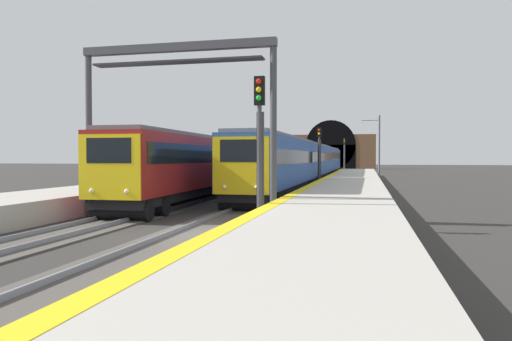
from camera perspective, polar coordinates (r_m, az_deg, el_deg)
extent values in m
plane|color=#302D2B|center=(16.52, -7.22, -7.69)|extent=(320.00, 320.00, 0.00)
cube|color=#ADA89E|center=(15.49, 8.45, -6.50)|extent=(112.00, 4.58, 0.97)
cube|color=yellow|center=(15.73, 1.01, -4.56)|extent=(112.00, 0.50, 0.01)
cube|color=#4C4742|center=(16.52, -7.22, -7.59)|extent=(160.00, 2.89, 0.06)
cube|color=gray|center=(16.76, -9.55, -7.10)|extent=(160.00, 0.07, 0.15)
cube|color=gray|center=(16.27, -4.84, -7.35)|extent=(160.00, 0.07, 0.15)
cube|color=#4C4742|center=(18.56, -20.54, -6.66)|extent=(160.00, 2.79, 0.06)
cube|color=gray|center=(18.95, -22.36, -6.19)|extent=(160.00, 0.07, 0.15)
cube|color=gray|center=(18.16, -18.65, -6.49)|extent=(160.00, 0.07, 0.15)
cube|color=#264C99|center=(31.37, 2.66, 1.07)|extent=(18.59, 2.97, 2.93)
cube|color=black|center=(31.37, 2.66, 1.61)|extent=(17.85, 3.00, 0.85)
cube|color=slate|center=(31.39, 2.66, 3.93)|extent=(18.03, 2.54, 0.20)
cube|color=black|center=(31.43, 2.66, -1.92)|extent=(18.22, 2.63, 0.48)
cylinder|color=black|center=(23.32, -1.21, -3.90)|extent=(0.88, 2.61, 0.86)
cylinder|color=black|center=(25.05, -0.17, -3.51)|extent=(0.88, 2.61, 0.86)
cylinder|color=black|center=(37.89, 4.52, -1.78)|extent=(0.88, 2.61, 0.86)
cylinder|color=black|center=(39.67, 4.92, -1.63)|extent=(0.88, 2.61, 0.86)
cube|color=yellow|center=(22.28, -1.85, 0.58)|extent=(0.14, 2.72, 2.71)
cube|color=black|center=(22.23, -1.88, 2.37)|extent=(0.05, 1.98, 1.06)
sphere|color=#F2EACC|center=(22.07, 0.07, -2.04)|extent=(0.20, 0.20, 0.20)
sphere|color=#F2EACC|center=(22.48, -3.80, -1.98)|extent=(0.20, 0.20, 0.20)
cube|color=#264C99|center=(50.42, 6.61, 1.26)|extent=(18.59, 2.97, 2.93)
cube|color=black|center=(50.42, 6.61, 1.64)|extent=(17.85, 3.00, 0.85)
cube|color=slate|center=(50.43, 6.62, 3.04)|extent=(18.03, 2.54, 0.20)
cube|color=black|center=(50.45, 6.60, -0.60)|extent=(18.22, 2.63, 0.48)
cylinder|color=black|center=(42.28, 5.26, -1.44)|extent=(0.88, 2.61, 0.86)
cylinder|color=black|center=(44.06, 5.59, -1.31)|extent=(0.88, 2.61, 0.86)
cylinder|color=black|center=(56.89, 7.38, -0.66)|extent=(0.88, 2.61, 0.86)
cylinder|color=black|center=(58.68, 7.57, -0.60)|extent=(0.88, 2.61, 0.86)
cube|color=#264C99|center=(69.58, 8.39, 1.35)|extent=(18.59, 2.97, 2.93)
cube|color=black|center=(69.58, 8.39, 1.78)|extent=(17.85, 3.00, 0.83)
cube|color=slate|center=(69.59, 8.40, 2.64)|extent=(18.03, 2.54, 0.20)
cube|color=black|center=(69.60, 8.38, -0.01)|extent=(18.22, 2.63, 0.48)
cylinder|color=black|center=(61.39, 7.70, -0.50)|extent=(0.88, 2.61, 0.86)
cylinder|color=black|center=(63.18, 7.86, -0.44)|extent=(0.88, 2.61, 0.86)
cylinder|color=black|center=(76.05, 8.82, -0.10)|extent=(0.88, 2.61, 0.86)
cylinder|color=black|center=(77.84, 8.92, -0.06)|extent=(0.88, 2.61, 0.86)
cube|color=maroon|center=(29.33, -7.27, 1.01)|extent=(20.89, 3.30, 2.80)
cube|color=black|center=(29.33, -7.27, 1.92)|extent=(20.06, 3.31, 0.92)
cube|color=slate|center=(29.35, -7.28, 3.93)|extent=(20.26, 2.87, 0.20)
cube|color=black|center=(29.39, -7.26, -2.08)|extent=(20.47, 2.96, 0.51)
cylinder|color=black|center=(20.71, -15.76, -4.57)|extent=(0.99, 2.56, 0.92)
cylinder|color=black|center=(22.32, -13.63, -4.11)|extent=(0.99, 2.56, 0.92)
cylinder|color=black|center=(36.74, -3.40, -1.84)|extent=(0.99, 2.56, 0.92)
cylinder|color=black|center=(38.48, -2.70, -1.69)|extent=(0.99, 2.56, 0.92)
cube|color=yellow|center=(19.73, -17.10, 0.39)|extent=(0.19, 2.65, 2.61)
cube|color=black|center=(19.68, -17.19, 2.30)|extent=(0.09, 1.93, 1.01)
sphere|color=#F2EACC|center=(19.37, -15.20, -2.44)|extent=(0.20, 0.20, 0.20)
sphere|color=#F2EACC|center=(20.09, -19.06, -2.32)|extent=(0.20, 0.20, 0.20)
cube|color=maroon|center=(49.90, 1.28, 1.26)|extent=(20.89, 3.30, 2.80)
cube|color=black|center=(49.90, 1.28, 1.80)|extent=(20.06, 3.31, 0.81)
cube|color=slate|center=(49.91, 1.28, 2.98)|extent=(20.26, 2.87, 0.20)
cube|color=black|center=(49.93, 1.27, -0.56)|extent=(20.47, 2.96, 0.51)
cylinder|color=black|center=(40.70, -1.10, -1.51)|extent=(0.99, 2.56, 0.92)
cylinder|color=black|center=(42.46, -0.57, -1.38)|extent=(0.99, 2.56, 0.92)
cylinder|color=black|center=(57.48, 2.63, -0.60)|extent=(0.99, 2.56, 0.92)
cylinder|color=black|center=(59.25, 2.90, -0.53)|extent=(0.99, 2.56, 0.92)
cube|color=maroon|center=(70.93, 4.80, 1.35)|extent=(20.89, 3.30, 2.80)
cube|color=black|center=(70.93, 4.80, 1.60)|extent=(20.06, 3.31, 0.86)
cube|color=slate|center=(70.94, 4.80, 2.56)|extent=(20.26, 2.87, 0.20)
cube|color=black|center=(70.95, 4.79, 0.07)|extent=(20.47, 2.96, 0.51)
cylinder|color=black|center=(62.10, 3.82, -0.44)|extent=(0.99, 2.56, 0.92)
cylinder|color=black|center=(63.88, 4.04, -0.38)|extent=(0.99, 2.56, 0.92)
cylinder|color=black|center=(78.05, 5.41, -0.03)|extent=(0.99, 2.56, 0.92)
cylinder|color=black|center=(79.84, 5.55, 0.01)|extent=(0.99, 2.56, 0.92)
cylinder|color=#38383D|center=(17.40, 0.42, 0.33)|extent=(0.16, 0.16, 4.55)
cube|color=black|center=(17.56, 0.42, 9.51)|extent=(0.20, 0.38, 1.05)
cube|color=#38383D|center=(17.53, 0.52, 0.34)|extent=(0.04, 0.28, 4.10)
sphere|color=red|center=(17.48, 0.33, 10.62)|extent=(0.20, 0.20, 0.20)
sphere|color=yellow|center=(17.44, 0.33, 9.65)|extent=(0.20, 0.20, 0.20)
sphere|color=green|center=(17.40, 0.33, 8.67)|extent=(0.20, 0.20, 0.20)
cylinder|color=#38383D|center=(39.75, 7.56, 0.88)|extent=(0.16, 0.16, 4.35)
cube|color=black|center=(39.80, 7.57, 4.55)|extent=(0.20, 0.38, 0.75)
cube|color=#38383D|center=(39.89, 7.58, 0.88)|extent=(0.04, 0.28, 3.91)
sphere|color=red|center=(39.68, 7.56, 4.81)|extent=(0.20, 0.20, 0.20)
sphere|color=yellow|center=(39.66, 7.56, 4.38)|extent=(0.20, 0.20, 0.20)
cylinder|color=#4C4C54|center=(85.59, 10.51, 1.46)|extent=(0.16, 0.16, 5.00)
cube|color=black|center=(85.64, 10.52, 3.48)|extent=(0.20, 0.38, 1.05)
cube|color=#4C4C54|center=(85.73, 10.51, 1.46)|extent=(0.04, 0.28, 4.50)
sphere|color=red|center=(85.52, 10.52, 3.71)|extent=(0.20, 0.20, 0.20)
sphere|color=yellow|center=(85.51, 10.52, 3.50)|extent=(0.20, 0.20, 0.20)
sphere|color=green|center=(85.50, 10.51, 3.30)|extent=(0.20, 0.20, 0.20)
cylinder|color=#3F3F47|center=(22.69, -19.33, 3.84)|extent=(0.28, 0.28, 7.18)
cylinder|color=#3F3F47|center=(19.53, 2.09, 4.31)|extent=(0.28, 0.28, 7.18)
cube|color=#3F3F47|center=(21.25, -9.48, 14.32)|extent=(0.36, 8.70, 0.35)
cube|color=#2D2D33|center=(21.12, -9.48, 12.67)|extent=(0.70, 7.58, 0.08)
cube|color=brown|center=(110.73, 8.96, 2.23)|extent=(2.69, 19.98, 7.82)
cube|color=black|center=(109.33, 8.90, 1.62)|extent=(0.12, 11.19, 5.48)
cylinder|color=black|center=(109.37, 8.91, 3.05)|extent=(0.12, 11.19, 11.19)
cylinder|color=#595B60|center=(58.38, 14.51, 2.69)|extent=(0.22, 0.22, 7.64)
cylinder|color=#595B60|center=(58.51, 13.52, 5.85)|extent=(0.08, 2.05, 0.08)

